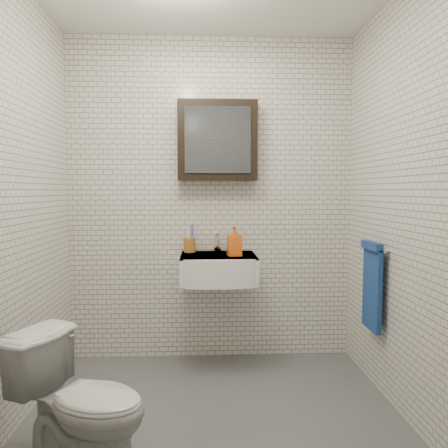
{
  "coord_description": "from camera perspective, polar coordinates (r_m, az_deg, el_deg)",
  "views": [
    {
      "loc": [
        -0.07,
        -2.42,
        1.32
      ],
      "look_at": [
        0.08,
        0.45,
        1.1
      ],
      "focal_mm": 35.0,
      "sensor_mm": 36.0,
      "label": 1
    }
  ],
  "objects": [
    {
      "name": "ground",
      "position": [
        2.75,
        -1.23,
        -24.2
      ],
      "size": [
        2.2,
        2.0,
        0.01
      ],
      "primitive_type": "cube",
      "color": "#4E5156",
      "rests_on": "ground"
    },
    {
      "name": "room_shell",
      "position": [
        2.42,
        -1.29,
        7.78
      ],
      "size": [
        2.22,
        2.02,
        2.51
      ],
      "color": "silver",
      "rests_on": "ground"
    },
    {
      "name": "washbasin",
      "position": [
        3.2,
        -0.72,
        -5.8
      ],
      "size": [
        0.55,
        0.5,
        0.2
      ],
      "color": "white",
      "rests_on": "room_shell"
    },
    {
      "name": "faucet",
      "position": [
        3.38,
        -0.85,
        -2.52
      ],
      "size": [
        0.06,
        0.2,
        0.15
      ],
      "color": "silver",
      "rests_on": "washbasin"
    },
    {
      "name": "mirror_cabinet",
      "position": [
        3.37,
        -0.86,
        10.8
      ],
      "size": [
        0.6,
        0.15,
        0.6
      ],
      "color": "black",
      "rests_on": "room_shell"
    },
    {
      "name": "towel_rail",
      "position": [
        3.04,
        18.78,
        -7.2
      ],
      "size": [
        0.09,
        0.3,
        0.58
      ],
      "color": "silver",
      "rests_on": "room_shell"
    },
    {
      "name": "toothbrush_cup",
      "position": [
        3.37,
        -4.5,
        -2.64
      ],
      "size": [
        0.11,
        0.11,
        0.24
      ],
      "rotation": [
        0.0,
        0.0,
        -0.21
      ],
      "color": "#9D6227",
      "rests_on": "washbasin"
    },
    {
      "name": "soap_bottle",
      "position": [
        3.17,
        1.37,
        -2.24
      ],
      "size": [
        0.11,
        0.11,
        0.22
      ],
      "primitive_type": "imported",
      "rotation": [
        0.0,
        0.0,
        0.13
      ],
      "color": "orange",
      "rests_on": "washbasin"
    },
    {
      "name": "toilet",
      "position": [
        2.31,
        -17.99,
        -21.32
      ],
      "size": [
        0.74,
        0.6,
        0.66
      ],
      "primitive_type": "imported",
      "rotation": [
        0.0,
        0.0,
        1.14
      ],
      "color": "silver",
      "rests_on": "ground"
    }
  ]
}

